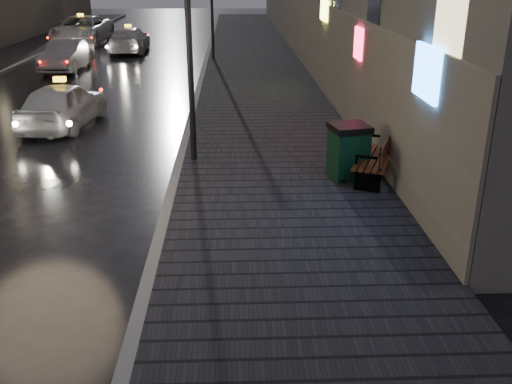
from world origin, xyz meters
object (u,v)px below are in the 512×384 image
taxi_near (63,104)px  lamp_near (188,14)px  trash_bin (348,151)px  car_left_mid (67,55)px  bench (378,157)px  taxi_far (82,30)px  taxi_mid (129,40)px

taxi_near → lamp_near: bearing=144.8°
trash_bin → car_left_mid: (-10.04, 15.09, -0.08)m
bench → taxi_far: taxi_far is taller
trash_bin → car_left_mid: bearing=111.8°
bench → lamp_near: bearing=-178.3°
taxi_near → trash_bin: bearing=153.0°
lamp_near → taxi_far: bearing=109.4°
lamp_near → trash_bin: (3.44, -1.39, -2.73)m
trash_bin → car_left_mid: 18.12m
car_left_mid → taxi_near: bearing=-73.1°
lamp_near → car_left_mid: size_ratio=1.28×
car_left_mid → taxi_mid: 5.97m
trash_bin → taxi_mid: 22.29m
lamp_near → trash_bin: size_ratio=4.43×
car_left_mid → taxi_far: taxi_far is taller
car_left_mid → taxi_mid: taxi_mid is taller
car_left_mid → taxi_mid: (1.89, 5.66, 0.00)m
taxi_mid → taxi_far: taxi_far is taller
taxi_far → bench: bearing=-60.9°
bench → trash_bin: trash_bin is taller
lamp_near → taxi_far: lamp_near is taller
trash_bin → taxi_mid: (-8.14, 20.75, -0.07)m
lamp_near → car_left_mid: lamp_near is taller
taxi_near → taxi_mid: 15.66m
taxi_near → taxi_far: taxi_far is taller
lamp_near → bench: lamp_near is taller
bench → taxi_far: size_ratio=0.35×
taxi_mid → bench: bearing=111.1°
car_left_mid → taxi_far: (-1.60, 9.58, 0.14)m
bench → taxi_far: 27.66m
taxi_near → taxi_mid: bearing=-80.5°
bench → taxi_far: (-12.27, 24.79, 0.18)m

